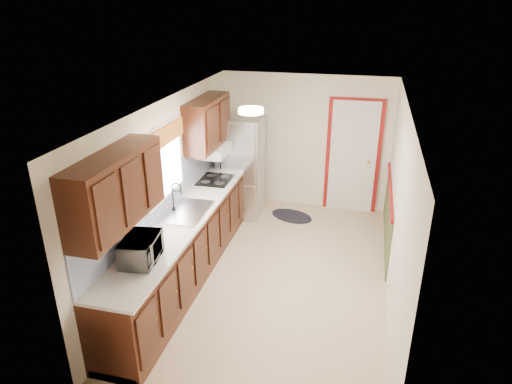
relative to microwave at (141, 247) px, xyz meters
The scene contains 8 objects.
room_shell 1.90m from the microwave, 50.83° to the left, with size 3.20×5.20×2.52m.
kitchen_run 1.22m from the microwave, 91.71° to the left, with size 0.63×4.00×2.20m.
back_wall_trim 4.29m from the microwave, 59.23° to the left, with size 1.12×2.30×2.08m.
ceiling_fixture 2.00m from the microwave, 54.74° to the left, with size 0.30×0.30×0.06m, color #FFD88C.
microwave is the anchor object (origin of this frame).
refrigerator 3.33m from the microwave, 86.90° to the left, with size 0.76×0.75×1.76m.
rug 3.71m from the microwave, 72.05° to the left, with size 0.77×0.50×0.01m, color black.
cooktop 2.46m from the microwave, 89.77° to the left, with size 0.48×0.58×0.02m, color black.
Camera 1 is at (1.04, -5.31, 3.58)m, focal length 32.00 mm.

